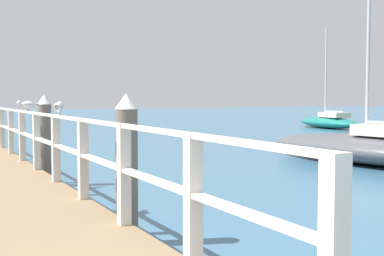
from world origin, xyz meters
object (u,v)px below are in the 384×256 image
seagull_foreground (58,107)px  boat_2 (328,122)px  dock_piling_near (127,169)px  seagull_background (27,105)px  dock_piling_far (45,140)px  boat_0 (380,147)px

seagull_foreground → boat_2: boat_2 is taller
dock_piling_near → seagull_background: size_ratio=4.04×
dock_piling_near → seagull_background: (-0.39, 4.64, 0.76)m
dock_piling_near → dock_piling_far: 4.90m
dock_piling_near → seagull_background: bearing=94.8°
dock_piling_near → boat_0: 9.81m
seagull_background → boat_2: 23.76m
seagull_foreground → boat_0: (9.30, 2.02, -1.24)m
boat_0 → boat_2: (10.56, 13.55, -0.08)m
dock_piling_far → seagull_background: dock_piling_far is taller
dock_piling_near → boat_2: size_ratio=0.32×
dock_piling_far → seagull_background: (-0.39, -0.26, 0.76)m
dock_piling_near → boat_0: boat_0 is taller
dock_piling_near → boat_0: bearing=24.4°
dock_piling_near → seagull_foreground: (-0.38, 2.02, 0.76)m
dock_piling_near → seagull_foreground: size_ratio=4.19×
dock_piling_far → seagull_foreground: 3.00m
seagull_foreground → boat_2: 25.27m
dock_piling_near → boat_0: (8.93, 4.04, -0.49)m
dock_piling_far → seagull_foreground: (-0.38, -2.88, 0.76)m
dock_piling_near → seagull_background: 4.72m
dock_piling_far → boat_0: boat_0 is taller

